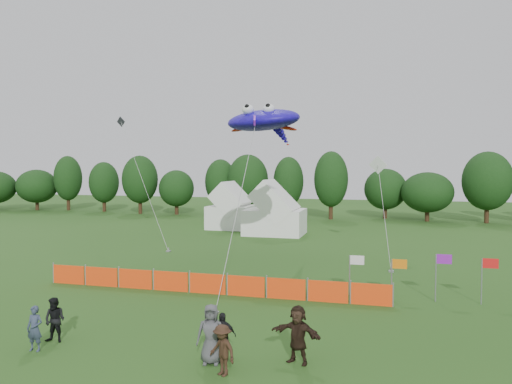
% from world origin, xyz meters
% --- Properties ---
extents(ground, '(160.00, 160.00, 0.00)m').
position_xyz_m(ground, '(0.00, 0.00, 0.00)').
color(ground, '#234C16').
rests_on(ground, ground).
extents(treeline, '(104.57, 8.78, 8.36)m').
position_xyz_m(treeline, '(1.61, 44.93, 4.18)').
color(treeline, '#382314').
rests_on(treeline, ground).
extents(tent_left, '(4.32, 4.32, 3.81)m').
position_xyz_m(tent_left, '(-9.82, 32.50, 1.92)').
color(tent_left, white).
rests_on(tent_left, ground).
extents(tent_right, '(5.45, 4.36, 3.85)m').
position_xyz_m(tent_right, '(-4.47, 29.21, 1.94)').
color(tent_right, white).
rests_on(tent_right, ground).
extents(barrier_fence, '(17.90, 0.06, 1.00)m').
position_xyz_m(barrier_fence, '(-2.88, 7.34, 0.50)').
color(barrier_fence, '#FD400E').
rests_on(barrier_fence, ground).
extents(flag_row, '(6.73, 0.32, 2.26)m').
position_xyz_m(flag_row, '(7.21, 8.79, 1.42)').
color(flag_row, gray).
rests_on(flag_row, ground).
extents(spectator_a, '(0.60, 0.42, 1.56)m').
position_xyz_m(spectator_a, '(-5.88, -1.47, 0.78)').
color(spectator_a, '#313A52').
rests_on(spectator_a, ground).
extents(spectator_b, '(0.82, 0.65, 1.62)m').
position_xyz_m(spectator_b, '(-5.77, -0.55, 0.81)').
color(spectator_b, black).
rests_on(spectator_b, ground).
extents(spectator_c, '(1.17, 1.00, 1.57)m').
position_xyz_m(spectator_c, '(1.02, -1.68, 0.78)').
color(spectator_c, '#332014').
rests_on(spectator_c, ground).
extents(spectator_d, '(1.00, 0.72, 1.58)m').
position_xyz_m(spectator_d, '(0.61, -0.53, 0.79)').
color(spectator_d, black).
rests_on(spectator_d, ground).
extents(spectator_e, '(1.04, 0.78, 1.93)m').
position_xyz_m(spectator_e, '(0.37, -0.90, 0.96)').
color(spectator_e, '#47474C').
rests_on(spectator_e, ground).
extents(spectator_f, '(1.84, 1.04, 1.89)m').
position_xyz_m(spectator_f, '(3.06, -0.15, 0.94)').
color(spectator_f, black).
rests_on(spectator_f, ground).
extents(stingray_kite, '(6.68, 18.56, 10.29)m').
position_xyz_m(stingray_kite, '(-2.07, 15.87, 9.29)').
color(stingray_kite, '#220ECF').
rests_on(stingray_kite, ground).
extents(small_kite_white, '(1.85, 7.23, 7.15)m').
position_xyz_m(small_kite_white, '(5.22, 20.26, 4.94)').
color(small_kite_white, silver).
rests_on(small_kite_white, ground).
extents(small_kite_dark, '(6.99, 4.74, 10.61)m').
position_xyz_m(small_kite_dark, '(-13.84, 20.67, 6.10)').
color(small_kite_dark, black).
rests_on(small_kite_dark, ground).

